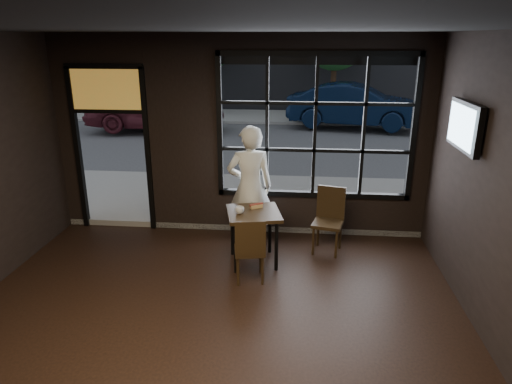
# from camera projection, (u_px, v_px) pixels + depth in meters

# --- Properties ---
(floor) EXTENTS (6.00, 7.00, 0.02)m
(floor) POSITION_uv_depth(u_px,v_px,m) (194.00, 374.00, 4.47)
(floor) COLOR black
(floor) RESTS_ON ground
(ceiling) EXTENTS (6.00, 7.00, 0.02)m
(ceiling) POSITION_uv_depth(u_px,v_px,m) (176.00, 26.00, 3.44)
(ceiling) COLOR black
(ceiling) RESTS_ON ground
(window_frame) EXTENTS (3.06, 0.12, 2.28)m
(window_frame) POSITION_uv_depth(u_px,v_px,m) (315.00, 127.00, 7.08)
(window_frame) COLOR black
(window_frame) RESTS_ON ground
(stained_transom) EXTENTS (1.20, 0.06, 0.70)m
(stained_transom) POSITION_uv_depth(u_px,v_px,m) (106.00, 89.00, 7.20)
(stained_transom) COLOR orange
(stained_transom) RESTS_ON ground
(street_asphalt) EXTENTS (60.00, 41.00, 0.04)m
(street_asphalt) POSITION_uv_depth(u_px,v_px,m) (284.00, 93.00, 27.10)
(street_asphalt) COLOR #545456
(street_asphalt) RESTS_ON ground
(cafe_table) EXTENTS (0.88, 0.88, 0.79)m
(cafe_table) POSITION_uv_depth(u_px,v_px,m) (254.00, 237.00, 6.57)
(cafe_table) COLOR black
(cafe_table) RESTS_ON floor
(chair_near) EXTENTS (0.46, 0.46, 0.92)m
(chair_near) POSITION_uv_depth(u_px,v_px,m) (250.00, 248.00, 6.08)
(chair_near) COLOR black
(chair_near) RESTS_ON floor
(chair_window) EXTENTS (0.52, 0.52, 0.99)m
(chair_window) POSITION_uv_depth(u_px,v_px,m) (328.00, 221.00, 6.86)
(chair_window) COLOR black
(chair_window) RESTS_ON floor
(man) EXTENTS (0.78, 0.60, 1.91)m
(man) POSITION_uv_depth(u_px,v_px,m) (250.00, 187.00, 6.94)
(man) COLOR silver
(man) RESTS_ON floor
(hotdog) EXTENTS (0.21, 0.17, 0.06)m
(hotdog) POSITION_uv_depth(u_px,v_px,m) (256.00, 206.00, 6.58)
(hotdog) COLOR tan
(hotdog) RESTS_ON cafe_table
(cup) EXTENTS (0.15, 0.15, 0.10)m
(cup) POSITION_uv_depth(u_px,v_px,m) (240.00, 210.00, 6.37)
(cup) COLOR silver
(cup) RESTS_ON cafe_table
(tv) EXTENTS (0.11, 0.99, 0.58)m
(tv) POSITION_uv_depth(u_px,v_px,m) (465.00, 126.00, 5.45)
(tv) COLOR black
(tv) RESTS_ON wall_right
(navy_car) EXTENTS (4.82, 2.47, 1.52)m
(navy_car) POSITION_uv_depth(u_px,v_px,m) (355.00, 105.00, 15.98)
(navy_car) COLOR black
(navy_car) RESTS_ON street_asphalt
(maroon_car) EXTENTS (4.77, 2.20, 1.58)m
(maroon_car) POSITION_uv_depth(u_px,v_px,m) (156.00, 106.00, 15.56)
(maroon_car) COLOR #551B24
(maroon_car) RESTS_ON street_asphalt
(tree_left) EXTENTS (2.73, 2.73, 4.65)m
(tree_left) POSITION_uv_depth(u_px,v_px,m) (208.00, 33.00, 18.08)
(tree_left) COLOR #332114
(tree_left) RESTS_ON street_asphalt
(tree_right) EXTENTS (2.62, 2.62, 4.47)m
(tree_right) POSITION_uv_depth(u_px,v_px,m) (336.00, 37.00, 17.77)
(tree_right) COLOR #332114
(tree_right) RESTS_ON street_asphalt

